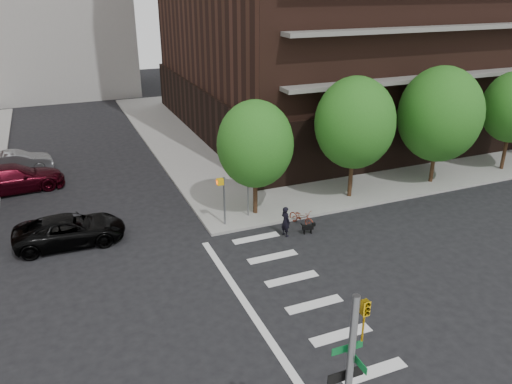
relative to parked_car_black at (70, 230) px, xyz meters
name	(u,v)px	position (x,y,z in m)	size (l,w,h in m)	color
ground	(244,323)	(5.50, -9.00, -0.72)	(120.00, 120.00, 0.00)	black
sidewalk_ne	(358,119)	(26.00, 14.50, -0.64)	(39.00, 33.00, 0.15)	gray
crosswalk	(296,309)	(7.71, -9.00, -0.71)	(3.85, 13.00, 0.01)	silver
tree_a	(255,144)	(9.50, -0.50, 3.33)	(4.00, 4.00, 5.90)	#301E11
tree_b	(355,123)	(15.50, -0.50, 3.83)	(4.50, 4.50, 6.65)	#301E11
tree_c	(440,115)	(21.50, -0.50, 3.73)	(5.00, 5.00, 6.80)	#301E11
pedestrian_signal	(229,192)	(7.82, -1.08, 1.14)	(2.18, 0.67, 2.60)	slate
parked_car_black	(70,230)	(0.00, 0.00, 0.00)	(5.16, 2.38, 1.43)	black
parked_car_maroon	(13,178)	(-2.70, 8.22, 0.12)	(5.75, 2.34, 1.67)	#38050F
parked_car_silver	(17,162)	(-2.61, 11.73, 0.01)	(4.41, 1.54, 1.45)	#929499
scooter	(301,217)	(11.29, -2.50, -0.30)	(0.55, 1.59, 0.83)	brown
dog_walker	(286,221)	(9.98, -3.29, 0.07)	(0.38, 0.57, 1.57)	black
dog	(308,227)	(11.14, -3.56, -0.36)	(0.68, 0.27, 0.57)	black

